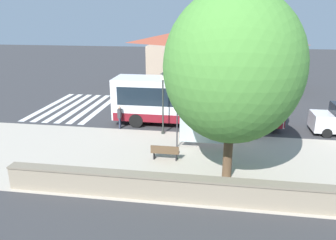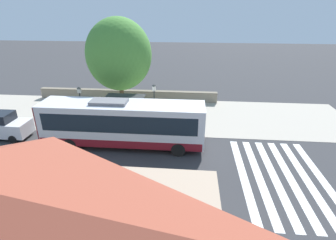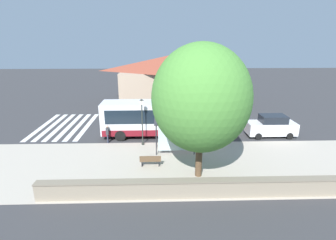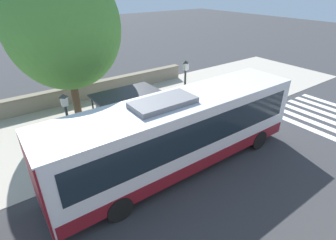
% 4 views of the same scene
% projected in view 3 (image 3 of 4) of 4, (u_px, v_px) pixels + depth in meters
% --- Properties ---
extents(ground_plane, '(120.00, 120.00, 0.00)m').
position_uv_depth(ground_plane, '(190.00, 142.00, 23.90)').
color(ground_plane, '#353538').
rests_on(ground_plane, ground).
extents(sidewalk_plaza, '(9.00, 44.00, 0.02)m').
position_uv_depth(sidewalk_plaza, '(196.00, 165.00, 19.60)').
color(sidewalk_plaza, '#ADA393').
rests_on(sidewalk_plaza, ground).
extents(crosswalk_stripes, '(9.00, 5.25, 0.01)m').
position_uv_depth(crosswalk_stripes, '(65.00, 126.00, 28.28)').
color(crosswalk_stripes, silver).
rests_on(crosswalk_stripes, ground).
extents(stone_wall, '(0.60, 20.00, 1.14)m').
position_uv_depth(stone_wall, '(206.00, 188.00, 15.57)').
color(stone_wall, gray).
rests_on(stone_wall, ground).
extents(background_building, '(7.90, 14.03, 6.78)m').
position_uv_depth(background_building, '(169.00, 79.00, 37.29)').
color(background_building, tan).
rests_on(background_building, ground).
extents(bus, '(2.72, 11.95, 3.59)m').
position_uv_depth(bus, '(166.00, 117.00, 24.99)').
color(bus, silver).
rests_on(bus, ground).
extents(bus_shelter, '(1.86, 3.38, 2.64)m').
position_uv_depth(bus_shelter, '(175.00, 127.00, 21.26)').
color(bus_shelter, '#2D2D33').
rests_on(bus_shelter, ground).
extents(pedestrian, '(0.34, 0.22, 1.65)m').
position_uv_depth(pedestrian, '(107.00, 133.00, 23.54)').
color(pedestrian, '#2D3347').
rests_on(pedestrian, ground).
extents(bench, '(0.40, 1.57, 0.88)m').
position_uv_depth(bench, '(150.00, 160.00, 19.32)').
color(bench, brown).
rests_on(bench, ground).
extents(street_lamp_near, '(0.28, 0.28, 4.20)m').
position_uv_depth(street_lamp_near, '(142.00, 118.00, 22.59)').
color(street_lamp_near, '#2D332D').
rests_on(street_lamp_near, ground).
extents(street_lamp_far, '(0.28, 0.28, 3.82)m').
position_uv_depth(street_lamp_far, '(212.00, 120.00, 22.78)').
color(street_lamp_far, '#2D332D').
rests_on(street_lamp_far, ground).
extents(shade_tree, '(6.30, 6.30, 8.95)m').
position_uv_depth(shade_tree, '(201.00, 98.00, 16.49)').
color(shade_tree, brown).
rests_on(shade_tree, ground).
extents(parked_car_behind_bus, '(1.98, 4.58, 2.10)m').
position_uv_depth(parked_car_behind_bus, '(271.00, 126.00, 25.13)').
color(parked_car_behind_bus, silver).
rests_on(parked_car_behind_bus, ground).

